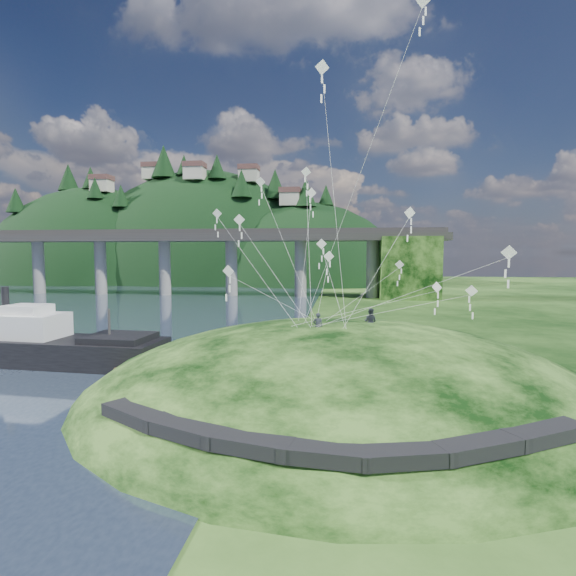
# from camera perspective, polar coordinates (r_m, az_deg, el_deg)

# --- Properties ---
(ground) EXTENTS (320.00, 320.00, 0.00)m
(ground) POSITION_cam_1_polar(r_m,az_deg,el_deg) (30.58, -9.10, -14.02)
(ground) COLOR black
(ground) RESTS_ON ground
(grass_hill) EXTENTS (36.00, 32.00, 13.00)m
(grass_hill) POSITION_cam_1_polar(r_m,az_deg,el_deg) (31.88, 6.54, -16.07)
(grass_hill) COLOR black
(grass_hill) RESTS_ON ground
(footpath) EXTENTS (22.29, 5.84, 0.83)m
(footpath) POSITION_cam_1_polar(r_m,az_deg,el_deg) (19.65, 4.73, -18.28)
(footpath) COLOR black
(footpath) RESTS_ON ground
(bridge) EXTENTS (160.00, 11.00, 15.00)m
(bridge) POSITION_cam_1_polar(r_m,az_deg,el_deg) (103.84, -12.56, 4.42)
(bridge) COLOR #2D2B2B
(bridge) RESTS_ON ground
(far_ridge) EXTENTS (153.00, 70.00, 94.50)m
(far_ridge) POSITION_cam_1_polar(r_m,az_deg,el_deg) (159.60, -12.02, -1.74)
(far_ridge) COLOR black
(far_ridge) RESTS_ON ground
(work_barge) EXTENTS (19.43, 6.40, 6.70)m
(work_barge) POSITION_cam_1_polar(r_m,az_deg,el_deg) (44.46, -27.80, -6.40)
(work_barge) COLOR black
(work_barge) RESTS_ON ground
(wooden_dock) EXTENTS (15.25, 7.28, 1.09)m
(wooden_dock) POSITION_cam_1_polar(r_m,az_deg,el_deg) (36.81, -9.41, -10.04)
(wooden_dock) COLOR #3A2A17
(wooden_dock) RESTS_ON ground
(kite_flyers) EXTENTS (4.39, 3.23, 1.87)m
(kite_flyers) POSITION_cam_1_polar(r_m,az_deg,el_deg) (30.69, 8.72, -2.71)
(kite_flyers) COLOR #282B35
(kite_flyers) RESTS_ON ground
(kite_swarm) EXTENTS (19.87, 15.46, 18.03)m
(kite_swarm) POSITION_cam_1_polar(r_m,az_deg,el_deg) (32.89, 5.67, 9.44)
(kite_swarm) COLOR white
(kite_swarm) RESTS_ON ground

